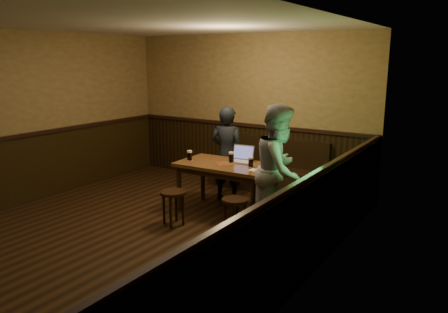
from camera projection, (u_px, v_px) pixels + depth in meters
room at (146, 144)px, 5.98m from camera, size 5.04×6.04×2.84m
bench at (267, 173)px, 7.94m from camera, size 2.20×0.50×0.95m
pub_table at (225, 170)px, 6.70m from camera, size 1.49×0.88×0.79m
stool_left at (173, 198)px, 6.24m from camera, size 0.49×0.49×0.51m
stool_right at (235, 206)px, 5.94m from camera, size 0.47×0.47×0.49m
pint_left at (190, 155)px, 6.85m from camera, size 0.10×0.10×0.16m
pint_mid at (231, 157)px, 6.71m from camera, size 0.11×0.11×0.17m
pint_right at (251, 162)px, 6.44m from camera, size 0.10×0.10×0.15m
laptop at (242, 157)px, 6.79m from camera, size 0.37×0.31×0.25m
menu at (257, 170)px, 6.25m from camera, size 0.22×0.15×0.00m
person_suit at (227, 154)px, 7.26m from camera, size 0.64×0.48×1.60m
person_grey at (279, 170)px, 5.84m from camera, size 0.79×0.95×1.78m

